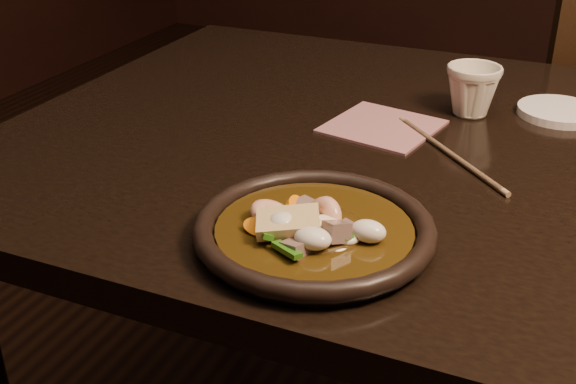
% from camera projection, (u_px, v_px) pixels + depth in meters
% --- Properties ---
extents(plate, '(0.26, 0.26, 0.03)m').
position_uv_depth(plate, '(314.00, 231.00, 0.75)').
color(plate, black).
rests_on(plate, table).
extents(stirfry, '(0.15, 0.13, 0.06)m').
position_uv_depth(stirfry, '(311.00, 229.00, 0.75)').
color(stirfry, '#332309').
rests_on(stirfry, plate).
extents(saucer_left, '(0.12, 0.12, 0.01)m').
position_uv_depth(saucer_left, '(559.00, 112.00, 1.08)').
color(saucer_left, white).
rests_on(saucer_left, table).
extents(tea_cup, '(0.10, 0.10, 0.08)m').
position_uv_depth(tea_cup, '(473.00, 89.00, 1.07)').
color(tea_cup, beige).
rests_on(tea_cup, table).
extents(chopsticks, '(0.19, 0.19, 0.01)m').
position_uv_depth(chopsticks, '(449.00, 153.00, 0.95)').
color(chopsticks, tan).
rests_on(chopsticks, table).
extents(napkin, '(0.17, 0.17, 0.00)m').
position_uv_depth(napkin, '(382.00, 126.00, 1.04)').
color(napkin, '#9C6065').
rests_on(napkin, table).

